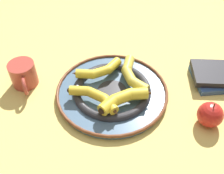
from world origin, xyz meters
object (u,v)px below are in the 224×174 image
banana_d (96,97)px  book_stack (219,76)px  banana_b (131,74)px  banana_a (99,71)px  coffee_mug (23,74)px  decorative_bowl (112,91)px  apple (210,115)px  banana_c (124,98)px

banana_d → book_stack: (-0.40, -0.24, -0.03)m
banana_b → banana_a: bearing=-117.1°
banana_b → coffee_mug: size_ratio=1.36×
decorative_bowl → banana_a: size_ratio=2.47×
banana_d → apple: apple is taller
decorative_bowl → apple: (-0.32, 0.04, 0.02)m
banana_b → apple: apple is taller
banana_b → banana_d: (0.09, 0.13, -0.00)m
banana_c → banana_d: 0.09m
banana_c → apple: apple is taller
banana_c → banana_a: bearing=-84.2°
decorative_bowl → banana_a: (0.06, -0.05, 0.04)m
banana_d → apple: (-0.36, -0.03, -0.01)m
banana_d → coffee_mug: size_ratio=1.50×
banana_a → book_stack: 0.44m
decorative_bowl → coffee_mug: bearing=5.3°
banana_a → banana_c: size_ratio=0.97×
banana_b → banana_d: bearing=-66.1°
apple → coffee_mug: bearing=-1.1°
banana_c → book_stack: 0.38m
banana_c → book_stack: banana_c is taller
decorative_bowl → banana_c: bearing=134.6°
banana_b → banana_c: bearing=-31.4°
banana_a → book_stack: (-0.42, -0.12, -0.03)m
banana_a → coffee_mug: size_ratio=1.22×
banana_a → decorative_bowl: bearing=-79.7°
banana_a → coffee_mug: coffee_mug is taller
banana_c → coffee_mug: bearing=-45.6°
banana_b → apple: (-0.27, 0.10, -0.01)m
banana_b → decorative_bowl: bearing=-72.3°
decorative_bowl → banana_d: size_ratio=2.00×
banana_a → banana_b: 0.12m
banana_d → book_stack: 0.46m
decorative_bowl → banana_c: 0.09m
banana_d → banana_c: bearing=-154.9°
banana_b → coffee_mug: bearing=-108.5°
banana_a → banana_d: bearing=-117.7°
banana_c → book_stack: (-0.30, -0.23, -0.03)m
decorative_bowl → banana_d: 0.09m
coffee_mug → apple: size_ratio=1.41×
apple → banana_a: bearing=-13.6°
coffee_mug → book_stack: bearing=73.3°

